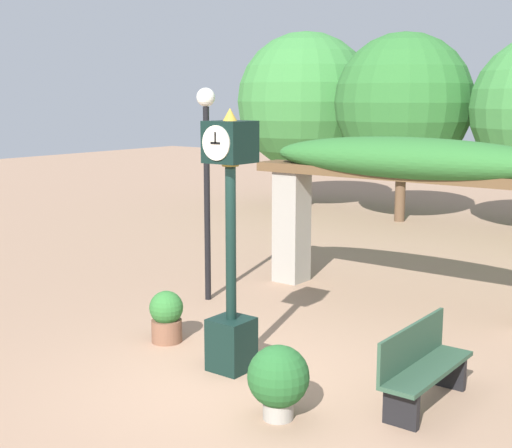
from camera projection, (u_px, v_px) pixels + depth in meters
name	position (u px, v px, depth m)	size (l,w,h in m)	color
ground_plane	(240.00, 383.00, 8.40)	(60.00, 60.00, 0.00)	#9E7A60
pedestal_clock	(231.00, 250.00, 8.57)	(0.49, 0.54, 3.21)	black
pergola	(407.00, 177.00, 11.43)	(5.60, 1.12, 2.71)	gray
potted_plant_near_left	(278.00, 379.00, 7.41)	(0.66, 0.66, 0.79)	gray
potted_plant_near_right	(166.00, 316.00, 9.78)	(0.47, 0.47, 0.72)	brown
park_bench	(422.00, 366.00, 7.76)	(0.42, 1.57, 0.89)	#2D4C38
lamp_post	(207.00, 156.00, 11.50)	(0.30, 0.30, 3.48)	black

